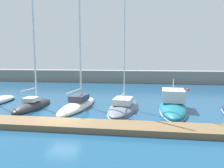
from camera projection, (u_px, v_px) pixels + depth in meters
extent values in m
plane|color=navy|center=(63.00, 122.00, 17.79)|extent=(120.00, 120.00, 0.00)
cube|color=brown|center=(57.00, 124.00, 16.42)|extent=(36.48, 2.34, 0.43)
cube|color=gray|center=(113.00, 76.00, 47.23)|extent=(108.00, 3.60, 2.54)
ellipsoid|color=#2D2D33|center=(33.00, 106.00, 22.70)|extent=(2.28, 6.73, 1.17)
cylinder|color=silver|center=(34.00, 45.00, 22.68)|extent=(0.17, 0.17, 11.62)
cylinder|color=silver|center=(28.00, 90.00, 21.69)|extent=(0.25, 2.67, 0.12)
cube|color=silver|center=(31.00, 99.00, 22.34)|extent=(1.41, 1.54, 0.41)
ellipsoid|color=silver|center=(78.00, 106.00, 22.76)|extent=(3.03, 8.73, 1.09)
ellipsoid|color=black|center=(78.00, 108.00, 22.77)|extent=(3.06, 8.82, 0.12)
cylinder|color=silver|center=(80.00, 17.00, 22.51)|extent=(0.18, 0.18, 17.41)
cylinder|color=silver|center=(74.00, 91.00, 21.61)|extent=(0.47, 3.32, 0.12)
cube|color=#333842|center=(79.00, 98.00, 22.98)|extent=(1.74, 2.42, 0.59)
ellipsoid|color=slate|center=(124.00, 107.00, 22.27)|extent=(3.39, 8.77, 0.82)
ellipsoid|color=silver|center=(124.00, 109.00, 22.30)|extent=(3.42, 8.85, 0.12)
cylinder|color=silver|center=(125.00, 29.00, 21.62)|extent=(0.12, 0.12, 14.92)
cylinder|color=silver|center=(122.00, 95.00, 21.04)|extent=(0.41, 3.56, 0.08)
cube|color=silver|center=(123.00, 101.00, 21.90)|extent=(1.97, 2.64, 0.59)
ellipsoid|color=#19707F|center=(173.00, 108.00, 21.66)|extent=(3.31, 8.96, 1.24)
ellipsoid|color=silver|center=(173.00, 110.00, 21.69)|extent=(3.34, 9.05, 0.12)
cube|color=silver|center=(173.00, 95.00, 22.13)|extent=(2.43, 3.15, 1.16)
cube|color=black|center=(173.00, 92.00, 22.73)|extent=(2.03, 0.91, 0.65)
cylinder|color=silver|center=(173.00, 84.00, 22.00)|extent=(0.08, 0.08, 1.09)
sphere|color=white|center=(179.00, 93.00, 32.85)|extent=(0.78, 0.78, 0.78)
sphere|color=red|center=(188.00, 90.00, 35.17)|extent=(0.59, 0.59, 0.59)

